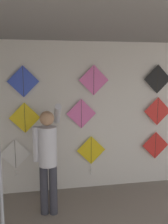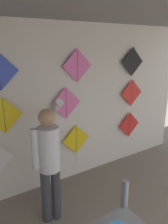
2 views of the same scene
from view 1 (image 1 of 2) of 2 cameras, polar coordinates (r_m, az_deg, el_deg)
The scene contains 12 objects.
back_panel at distance 4.74m, azimuth 0.65°, elevation -1.21°, with size 5.32×0.06×2.80m, color silver.
ceiling_slab at distance 2.71m, azimuth 9.64°, elevation 20.81°, with size 5.32×4.87×0.04m, color gray.
shopkeeper at distance 3.97m, azimuth -8.29°, elevation -9.35°, with size 0.45×0.59×1.79m.
kite_0 at distance 4.75m, azimuth -15.42°, elevation -9.55°, with size 0.55×0.04×0.69m.
kite_1 at distance 4.83m, azimuth 1.65°, elevation -9.17°, with size 0.55×0.04×0.76m.
kite_2 at distance 5.24m, azimuth 16.01°, elevation -7.32°, with size 0.55×0.01×0.55m.
kite_3 at distance 4.56m, azimuth -13.38°, elevation -1.31°, with size 0.55×0.01×0.55m.
kite_4 at distance 4.61m, azimuth -0.62°, elevation -0.39°, with size 0.55×0.01×0.55m.
kite_5 at distance 5.09m, azimuth 16.46°, elevation 0.16°, with size 0.55×0.01×0.55m.
kite_6 at distance 4.49m, azimuth -13.73°, elevation 6.79°, with size 0.55×0.01×0.55m.
kite_7 at distance 4.59m, azimuth 2.24°, elevation 7.28°, with size 0.55×0.01×0.55m.
kite_8 at distance 5.01m, azimuth 16.47°, elevation 7.22°, with size 0.55×0.01×0.55m.
Camera 1 is at (-0.88, -0.46, 2.29)m, focal length 40.00 mm.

